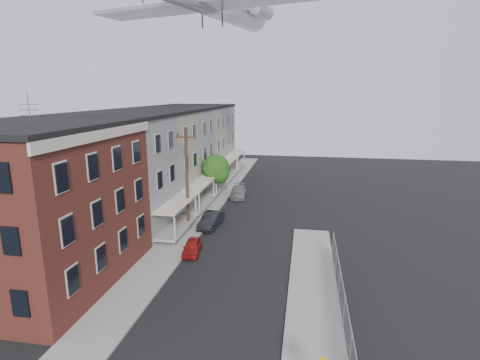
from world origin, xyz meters
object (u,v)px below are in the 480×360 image
object	(u,v)px
utility_pole	(187,178)
car_mid	(211,220)
car_near	(192,247)
street_tree	(217,170)
car_far	(238,192)

from	to	relation	value
utility_pole	car_mid	distance (m)	4.51
utility_pole	car_near	size ratio (longest dim) A/B	2.87
utility_pole	street_tree	size ratio (longest dim) A/B	1.73
car_near	utility_pole	bearing A→B (deg)	102.83
car_near	car_far	world-z (taller)	car_far
utility_pole	street_tree	bearing A→B (deg)	88.11
utility_pole	car_near	distance (m)	7.04
car_far	car_near	bearing A→B (deg)	-97.72
car_near	car_far	xyz separation A→B (m)	(0.66, 16.28, 0.10)
car_mid	car_far	size ratio (longest dim) A/B	0.94
car_near	car_mid	bearing A→B (deg)	82.29
street_tree	car_far	distance (m)	3.80
utility_pole	street_tree	world-z (taller)	utility_pole
utility_pole	car_far	size ratio (longest dim) A/B	2.07
car_mid	car_near	bearing A→B (deg)	-85.37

